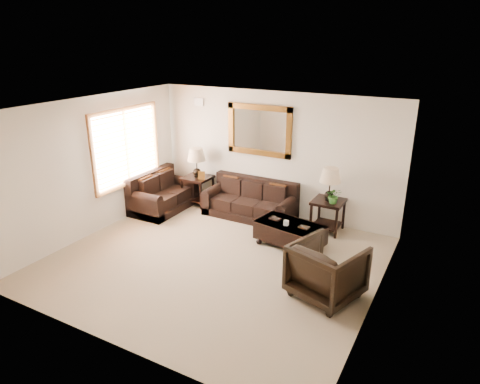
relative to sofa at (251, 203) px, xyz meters
The scene contains 11 objects.
room 2.38m from the sofa, 80.44° to the right, with size 5.51×5.01×2.71m.
window 2.92m from the sofa, 152.79° to the right, with size 0.07×1.96×1.66m.
mirror 1.60m from the sofa, 90.00° to the left, with size 1.50×0.06×1.10m.
air_vent 2.60m from the sofa, 166.39° to the left, with size 0.25×0.02×0.18m, color #999999.
sofa is the anchor object (origin of this frame).
loveseat 2.07m from the sofa, 162.50° to the right, with size 0.91×1.53×0.86m.
end_table_left 1.55m from the sofa, behind, with size 0.61×0.61×1.35m.
end_table_right 1.82m from the sofa, ahead, with size 0.61×0.61×1.34m.
coffee_table 1.58m from the sofa, 34.75° to the right, with size 1.38×0.91×0.54m.
armchair 3.30m from the sofa, 42.45° to the right, with size 0.94×0.88×0.96m, color black.
potted_plant 1.92m from the sofa, ahead, with size 0.29×0.33×0.25m, color #2A5D20.
Camera 1 is at (3.62, -5.68, 3.76)m, focal length 32.00 mm.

